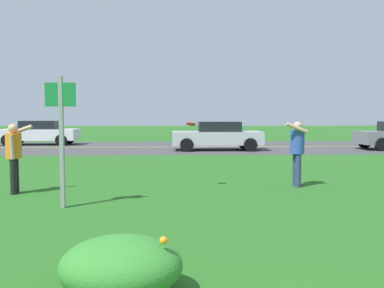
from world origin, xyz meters
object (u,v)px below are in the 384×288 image
person_thrower_orange_shirt (14,152)px  person_catcher_blue_shirt (297,148)px  sign_post_near_path (61,128)px  frisbee_red (191,124)px  car_white_center_right (40,133)px  car_silver_center_left (217,136)px

person_thrower_orange_shirt → person_catcher_blue_shirt: (6.54, 0.62, 0.02)m
person_catcher_blue_shirt → person_thrower_orange_shirt: bearing=-174.6°
sign_post_near_path → person_thrower_orange_shirt: (-1.46, 1.46, -0.57)m
frisbee_red → car_white_center_right: bearing=119.5°
car_silver_center_left → car_white_center_right: size_ratio=1.00×
sign_post_near_path → car_white_center_right: 18.05m
car_silver_center_left → car_white_center_right: bearing=157.5°
person_thrower_orange_shirt → car_silver_center_left: 12.63m
frisbee_red → sign_post_near_path: bearing=-142.3°
frisbee_red → person_thrower_orange_shirt: bearing=-173.3°
car_white_center_right → person_thrower_orange_shirt: bearing=-73.6°
person_thrower_orange_shirt → car_white_center_right: 16.20m
sign_post_near_path → car_silver_center_left: bearing=71.5°
person_thrower_orange_shirt → car_white_center_right: person_thrower_orange_shirt is taller
person_catcher_blue_shirt → car_white_center_right: bearing=126.7°
person_thrower_orange_shirt → frisbee_red: bearing=6.7°
person_thrower_orange_shirt → car_white_center_right: bearing=106.4°
person_thrower_orange_shirt → person_catcher_blue_shirt: bearing=5.4°
person_catcher_blue_shirt → frisbee_red: 2.67m
person_catcher_blue_shirt → frisbee_red: bearing=-176.7°
sign_post_near_path → car_white_center_right: size_ratio=0.55×
frisbee_red → car_white_center_right: frisbee_red is taller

